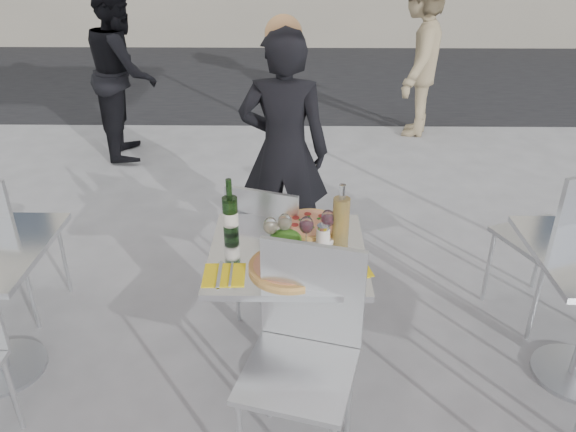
{
  "coord_description": "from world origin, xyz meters",
  "views": [
    {
      "loc": [
        0.03,
        -2.22,
        2.1
      ],
      "look_at": [
        0.0,
        0.15,
        0.85
      ],
      "focal_mm": 35.0,
      "sensor_mm": 36.0,
      "label": 1
    }
  ],
  "objects_px": {
    "wineglass_white_a": "(270,227)",
    "napkin_left": "(224,275)",
    "pedestrian_a": "(123,72)",
    "pizza_far": "(311,225)",
    "pizza_near": "(289,266)",
    "woman_diner": "(284,152)",
    "carafe": "(341,218)",
    "sugar_shaker": "(323,236)",
    "napkin_right": "(348,267)",
    "chair_far": "(270,242)",
    "wineglass_white_b": "(285,223)",
    "pedestrian_b": "(419,56)",
    "wine_bottle": "(230,214)",
    "wineglass_red_a": "(306,226)",
    "salad_plate": "(286,241)",
    "main_table": "(288,288)",
    "chair_near": "(304,341)",
    "side_chair_rfar": "(565,234)",
    "wineglass_red_b": "(328,219)"
  },
  "relations": [
    {
      "from": "wineglass_white_a",
      "to": "napkin_left",
      "type": "height_order",
      "value": "wineglass_white_a"
    },
    {
      "from": "pizza_far",
      "to": "salad_plate",
      "type": "xyz_separation_m",
      "value": [
        -0.12,
        -0.19,
        0.02
      ]
    },
    {
      "from": "carafe",
      "to": "wineglass_white_a",
      "type": "relative_size",
      "value": 1.84
    },
    {
      "from": "woman_diner",
      "to": "wineglass_red_a",
      "type": "distance_m",
      "value": 1.11
    },
    {
      "from": "wineglass_white_a",
      "to": "napkin_left",
      "type": "distance_m",
      "value": 0.32
    },
    {
      "from": "wineglass_white_a",
      "to": "napkin_right",
      "type": "distance_m",
      "value": 0.4
    },
    {
      "from": "salad_plate",
      "to": "main_table",
      "type": "bearing_deg",
      "value": -67.91
    },
    {
      "from": "pedestrian_a",
      "to": "pizza_near",
      "type": "xyz_separation_m",
      "value": [
        1.63,
        -3.29,
        -0.06
      ]
    },
    {
      "from": "carafe",
      "to": "wineglass_red_b",
      "type": "xyz_separation_m",
      "value": [
        -0.06,
        0.01,
        -0.01
      ]
    },
    {
      "from": "wine_bottle",
      "to": "wineglass_white_b",
      "type": "xyz_separation_m",
      "value": [
        0.26,
        -0.08,
        -0.0
      ]
    },
    {
      "from": "woman_diner",
      "to": "carafe",
      "type": "distance_m",
      "value": 1.08
    },
    {
      "from": "chair_far",
      "to": "wineglass_white_a",
      "type": "bearing_deg",
      "value": 112.59
    },
    {
      "from": "carafe",
      "to": "napkin_left",
      "type": "distance_m",
      "value": 0.62
    },
    {
      "from": "woman_diner",
      "to": "napkin_left",
      "type": "relative_size",
      "value": 7.89
    },
    {
      "from": "salad_plate",
      "to": "wineglass_white_a",
      "type": "bearing_deg",
      "value": 176.65
    },
    {
      "from": "chair_far",
      "to": "wineglass_white_b",
      "type": "relative_size",
      "value": 5.64
    },
    {
      "from": "wineglass_white_b",
      "to": "wineglass_white_a",
      "type": "bearing_deg",
      "value": -151.41
    },
    {
      "from": "carafe",
      "to": "napkin_right",
      "type": "height_order",
      "value": "carafe"
    },
    {
      "from": "wineglass_white_b",
      "to": "napkin_right",
      "type": "xyz_separation_m",
      "value": [
        0.28,
        -0.21,
        -0.11
      ]
    },
    {
      "from": "chair_near",
      "to": "wineglass_white_a",
      "type": "xyz_separation_m",
      "value": [
        -0.15,
        0.45,
        0.29
      ]
    },
    {
      "from": "wine_bottle",
      "to": "wineglass_white_b",
      "type": "bearing_deg",
      "value": -16.92
    },
    {
      "from": "pizza_near",
      "to": "napkin_left",
      "type": "xyz_separation_m",
      "value": [
        -0.28,
        -0.06,
        -0.01
      ]
    },
    {
      "from": "pizza_far",
      "to": "carafe",
      "type": "relative_size",
      "value": 1.2
    },
    {
      "from": "pizza_far",
      "to": "wine_bottle",
      "type": "relative_size",
      "value": 1.18
    },
    {
      "from": "wineglass_white_a",
      "to": "wineglass_white_b",
      "type": "bearing_deg",
      "value": 28.59
    },
    {
      "from": "pizza_far",
      "to": "wine_bottle",
      "type": "xyz_separation_m",
      "value": [
        -0.39,
        -0.07,
        0.1
      ]
    },
    {
      "from": "wineglass_red_b",
      "to": "napkin_right",
      "type": "distance_m",
      "value": 0.28
    },
    {
      "from": "pedestrian_a",
      "to": "sugar_shaker",
      "type": "relative_size",
      "value": 15.31
    },
    {
      "from": "wineglass_white_b",
      "to": "chair_far",
      "type": "bearing_deg",
      "value": 103.3
    },
    {
      "from": "chair_near",
      "to": "pizza_far",
      "type": "bearing_deg",
      "value": 101.9
    },
    {
      "from": "main_table",
      "to": "pizza_far",
      "type": "distance_m",
      "value": 0.33
    },
    {
      "from": "side_chair_rfar",
      "to": "chair_near",
      "type": "bearing_deg",
      "value": 9.58
    },
    {
      "from": "pizza_far",
      "to": "wineglass_white_a",
      "type": "bearing_deg",
      "value": -135.14
    },
    {
      "from": "wine_bottle",
      "to": "main_table",
      "type": "bearing_deg",
      "value": -26.98
    },
    {
      "from": "wine_bottle",
      "to": "wineglass_white_a",
      "type": "bearing_deg",
      "value": -30.29
    },
    {
      "from": "main_table",
      "to": "pedestrian_b",
      "type": "relative_size",
      "value": 0.44
    },
    {
      "from": "sugar_shaker",
      "to": "main_table",
      "type": "bearing_deg",
      "value": -164.44
    },
    {
      "from": "napkin_right",
      "to": "napkin_left",
      "type": "bearing_deg",
      "value": 173.95
    },
    {
      "from": "woman_diner",
      "to": "napkin_right",
      "type": "xyz_separation_m",
      "value": [
        0.31,
        -1.29,
        -0.04
      ]
    },
    {
      "from": "napkin_right",
      "to": "woman_diner",
      "type": "bearing_deg",
      "value": 90.71
    },
    {
      "from": "pedestrian_a",
      "to": "pizza_far",
      "type": "xyz_separation_m",
      "value": [
        1.73,
        -2.92,
        -0.05
      ]
    },
    {
      "from": "woman_diner",
      "to": "wineglass_white_b",
      "type": "relative_size",
      "value": 10.04
    },
    {
      "from": "woman_diner",
      "to": "wine_bottle",
      "type": "relative_size",
      "value": 5.36
    },
    {
      "from": "wineglass_white_a",
      "to": "chair_near",
      "type": "bearing_deg",
      "value": -71.04
    },
    {
      "from": "pedestrian_a",
      "to": "sugar_shaker",
      "type": "height_order",
      "value": "pedestrian_a"
    },
    {
      "from": "wine_bottle",
      "to": "wineglass_red_a",
      "type": "distance_m",
      "value": 0.38
    },
    {
      "from": "pizza_far",
      "to": "chair_far",
      "type": "bearing_deg",
      "value": 132.69
    },
    {
      "from": "sugar_shaker",
      "to": "napkin_left",
      "type": "distance_m",
      "value": 0.51
    },
    {
      "from": "pedestrian_b",
      "to": "salad_plate",
      "type": "bearing_deg",
      "value": -1.03
    },
    {
      "from": "pedestrian_b",
      "to": "wine_bottle",
      "type": "height_order",
      "value": "pedestrian_b"
    }
  ]
}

